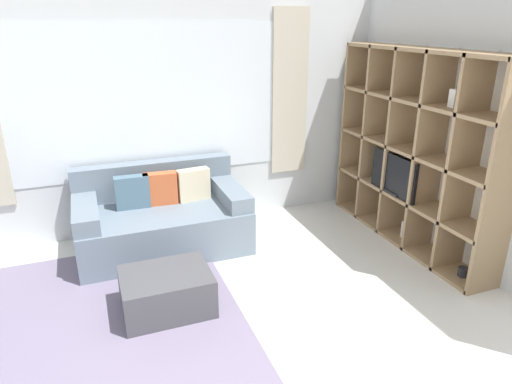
% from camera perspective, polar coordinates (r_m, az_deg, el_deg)
% --- Properties ---
extents(wall_back, '(6.52, 0.11, 2.70)m').
position_cam_1_polar(wall_back, '(5.08, -13.28, 9.93)').
color(wall_back, silver).
rests_on(wall_back, ground_plane).
extents(wall_right, '(0.07, 4.38, 2.70)m').
position_cam_1_polar(wall_right, '(4.82, 24.10, 8.00)').
color(wall_right, silver).
rests_on(wall_right, ground_plane).
extents(area_rug, '(2.46, 2.39, 0.01)m').
position_cam_1_polar(area_rug, '(4.01, -20.79, -15.20)').
color(area_rug, slate).
rests_on(area_rug, ground_plane).
extents(shelving_unit, '(0.38, 2.25, 2.02)m').
position_cam_1_polar(shelving_unit, '(4.99, 19.42, 4.85)').
color(shelving_unit, silver).
rests_on(shelving_unit, ground_plane).
extents(couch_main, '(1.70, 0.99, 0.84)m').
position_cam_1_polar(couch_main, '(4.88, -11.69, -3.25)').
color(couch_main, slate).
rests_on(couch_main, ground_plane).
extents(ottoman, '(0.72, 0.56, 0.35)m').
position_cam_1_polar(ottoman, '(3.90, -11.10, -12.16)').
color(ottoman, '#47474C').
rests_on(ottoman, ground_plane).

